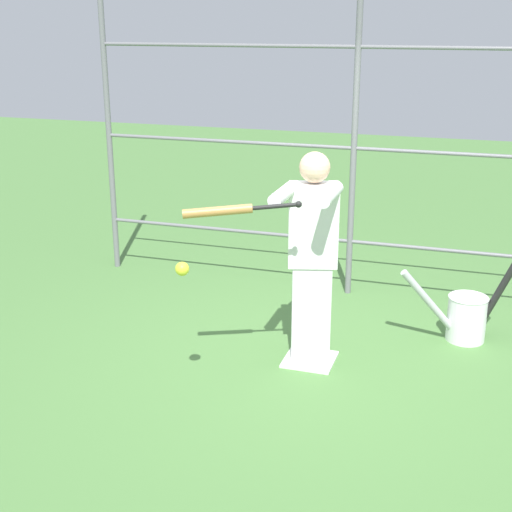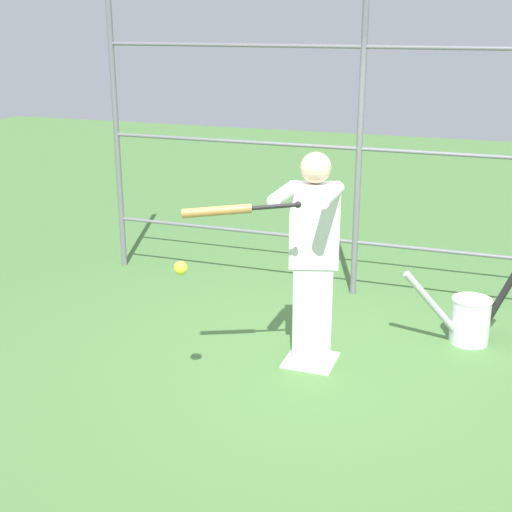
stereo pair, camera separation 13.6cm
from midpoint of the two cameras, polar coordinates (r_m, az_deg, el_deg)
ground_plane at (r=5.88m, az=5.06°, el=-8.39°), size 24.00×24.00×0.00m
home_plate at (r=5.87m, az=5.06°, el=-8.30°), size 0.40×0.40×0.02m
fence_backstop at (r=6.91m, az=8.83°, el=8.48°), size 5.30×0.06×2.95m
batter at (r=5.51m, az=5.28°, el=0.17°), size 0.43×0.66×1.71m
baseball_bat_swinging at (r=4.93m, az=-1.54°, el=3.68°), size 0.79×0.36×0.11m
softball_in_flight at (r=4.83m, az=-5.25°, el=-0.98°), size 0.10×0.10×0.10m
bat_bucket at (r=6.37m, az=17.33°, el=-4.78°), size 0.96×0.53×0.82m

